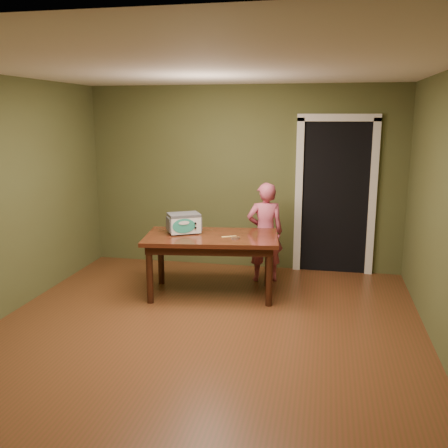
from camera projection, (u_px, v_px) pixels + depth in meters
name	position (u px, v px, depth m)	size (l,w,h in m)	color
floor	(201.00, 337.00, 5.01)	(5.00, 5.00, 0.00)	brown
room_shell	(199.00, 167.00, 4.65)	(4.52, 5.02, 2.61)	#4B532C
doorway	(335.00, 195.00, 7.19)	(1.10, 0.66, 2.25)	black
dining_table	(212.00, 243.00, 6.08)	(1.71, 1.11, 0.75)	#36180C
toy_oven	(184.00, 222.00, 6.15)	(0.47, 0.42, 0.25)	#4C4F54
baking_pan	(235.00, 238.00, 5.89)	(0.10, 0.10, 0.02)	silver
spatula	(229.00, 237.00, 5.99)	(0.18, 0.03, 0.01)	#FBD56D
child	(265.00, 232.00, 6.60)	(0.48, 0.32, 1.33)	#C5516C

